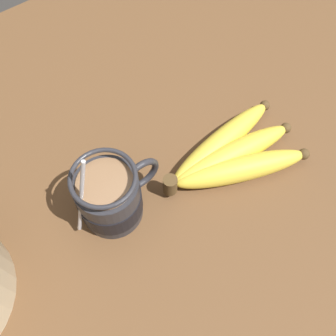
# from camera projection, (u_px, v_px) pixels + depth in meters

# --- Properties ---
(table) EXTENTS (1.02, 1.02, 0.04)m
(table) POSITION_uv_depth(u_px,v_px,m) (179.00, 192.00, 0.55)
(table) COLOR brown
(table) RESTS_ON ground
(coffee_mug) EXTENTS (0.13, 0.08, 0.15)m
(coffee_mug) POSITION_uv_depth(u_px,v_px,m) (110.00, 197.00, 0.48)
(coffee_mug) COLOR #28282D
(coffee_mug) RESTS_ON table
(banana_bunch) EXTENTS (0.23, 0.13, 0.04)m
(banana_bunch) POSITION_uv_depth(u_px,v_px,m) (232.00, 155.00, 0.54)
(banana_bunch) COLOR #4C381E
(banana_bunch) RESTS_ON table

